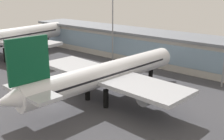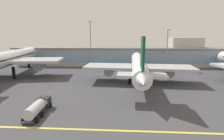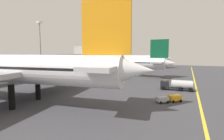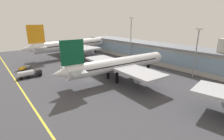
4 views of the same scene
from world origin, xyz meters
name	(u,v)px [view 4 (image 4 of 4)]	position (x,y,z in m)	size (l,w,h in m)	color
ground_plane	(89,80)	(0.00, 0.00, 0.00)	(180.00, 180.00, 0.00)	#424247
taxiway_centreline_stripe	(26,96)	(0.00, -22.00, 0.01)	(144.00, 0.50, 0.01)	yellow
terminal_building	(166,53)	(2.22, 44.09, 5.46)	(117.96, 14.00, 15.07)	beige
airliner_near_left	(72,45)	(-44.94, 14.31, 7.15)	(42.32, 58.26, 19.56)	black
airliner_near_right	(119,64)	(5.82, 9.50, 5.89)	(38.18, 49.48, 16.15)	black
fuel_tanker_truck	(30,74)	(-17.60, -16.48, 1.51)	(3.32, 9.16, 2.90)	black
baggage_tug_near	(24,68)	(-31.14, -16.02, 0.79)	(4.78, 5.28, 1.40)	black
apron_light_mast_west	(197,45)	(21.80, 34.76, 12.90)	(1.80, 1.80, 19.07)	gray
apron_light_mast_centre	(131,33)	(-15.87, 36.47, 15.27)	(1.80, 1.80, 23.28)	gray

